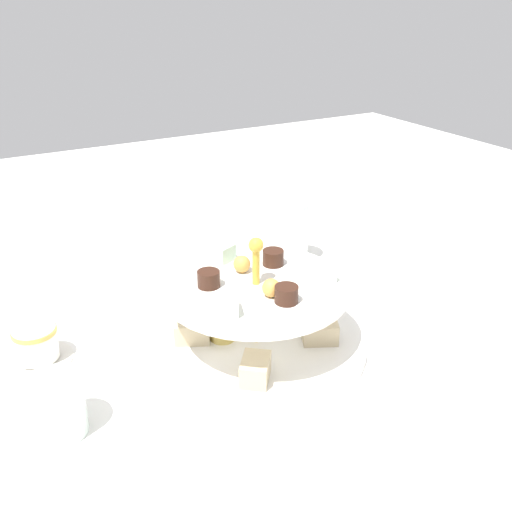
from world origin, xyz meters
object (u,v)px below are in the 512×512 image
Objects in this scene: teacup_with_saucer at (36,345)px; tiered_serving_stand at (256,318)px; water_glass_short_left at (56,407)px; water_glass_tall_right at (289,233)px; butter_knife_right at (108,277)px; butter_knife_left at (495,351)px.

tiered_serving_stand is at bearing 157.37° from teacup_with_saucer.
tiered_serving_stand is 0.28m from water_glass_short_left.
water_glass_tall_right is (-0.19, -0.21, 0.01)m from tiered_serving_stand.
water_glass_short_left is at bearing 28.44° from water_glass_tall_right.
water_glass_tall_right is 0.67× the size of butter_knife_right.
tiered_serving_stand is at bearing -171.55° from water_glass_short_left.
water_glass_tall_right is 0.53m from water_glass_short_left.
water_glass_short_left is at bearing 119.80° from butter_knife_left.
butter_knife_right is (0.12, -0.31, -0.04)m from tiered_serving_stand.
butter_knife_left is 1.00× the size of butter_knife_right.
butter_knife_right is at bearing -17.60° from water_glass_tall_right.
water_glass_short_left reaches higher than butter_knife_left.
water_glass_short_left is 0.79× the size of teacup_with_saucer.
butter_knife_right is at bearing -114.17° from water_glass_short_left.
teacup_with_saucer is (-0.01, -0.15, -0.01)m from water_glass_short_left.
butter_knife_left is (-0.55, 0.29, -0.02)m from teacup_with_saucer.
water_glass_tall_right is at bearing -131.60° from tiered_serving_stand.
teacup_with_saucer reaches higher than butter_knife_left.
butter_knife_left is (-0.28, 0.17, -0.04)m from tiered_serving_stand.
water_glass_short_left reaches higher than teacup_with_saucer.
water_glass_tall_right is 0.33m from butter_knife_right.
butter_knife_right is at bearing -127.82° from teacup_with_saucer.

